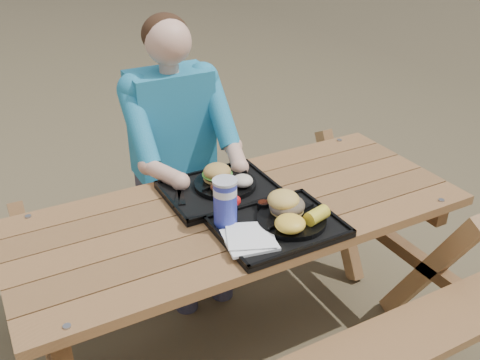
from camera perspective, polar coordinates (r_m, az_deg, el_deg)
name	(u,v)px	position (r m, az deg, el deg)	size (l,w,h in m)	color
ground	(240,346)	(2.59, 0.00, -17.32)	(60.00, 60.00, 0.00)	#999999
picnic_table	(240,283)	(2.34, 0.00, -10.92)	(1.80, 1.49, 0.75)	#999999
tray_near	(278,228)	(1.99, 4.09, -5.09)	(0.45, 0.35, 0.02)	black
tray_far	(220,191)	(2.22, -2.16, -1.17)	(0.45, 0.35, 0.02)	black
plate_near	(292,220)	(2.01, 5.52, -4.26)	(0.26, 0.26, 0.02)	black
plate_far	(225,184)	(2.23, -1.60, -0.43)	(0.26, 0.26, 0.02)	black
napkin_stack	(249,239)	(1.89, 1.01, -6.30)	(0.17, 0.17, 0.02)	white
soda_cup	(225,203)	(1.95, -1.59, -2.52)	(0.09, 0.09, 0.18)	#1623A9
condiment_bbq	(263,205)	(2.08, 2.51, -2.72)	(0.05, 0.05, 0.03)	black
condiment_mustard	(273,203)	(2.10, 3.55, -2.43)	(0.05, 0.05, 0.03)	gold
sandwich	(287,197)	(2.00, 5.08, -1.77)	(0.13, 0.13, 0.13)	#EDBB53
mac_cheese	(290,224)	(1.91, 5.36, -4.65)	(0.11, 0.11, 0.06)	yellow
corn_cob	(317,215)	(1.97, 8.21, -3.75)	(0.09, 0.09, 0.05)	yellow
cutlery_far	(181,196)	(2.18, -6.30, -1.69)	(0.03, 0.14, 0.01)	black
burger	(217,168)	(2.22, -2.46, 1.26)	(0.12, 0.12, 0.11)	gold
baked_beans	(220,187)	(2.16, -2.16, -0.74)	(0.08, 0.08, 0.04)	#4E1F0F
potato_salad	(243,181)	(2.19, 0.28, -0.08)	(0.09, 0.09, 0.05)	silver
diner	(176,167)	(2.69, -6.89, 1.39)	(0.48, 0.84, 1.28)	#1986B5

